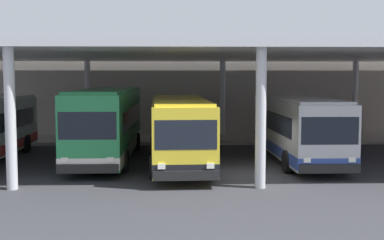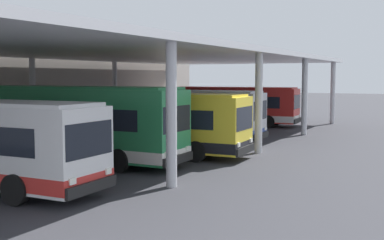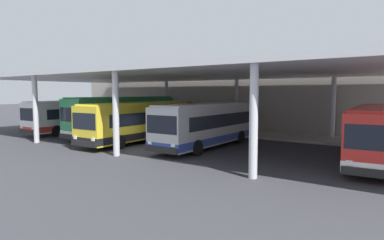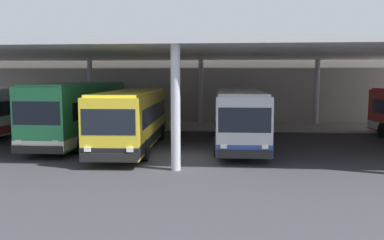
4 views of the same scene
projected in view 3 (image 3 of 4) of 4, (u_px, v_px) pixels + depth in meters
name	position (u px, v px, depth m)	size (l,w,h in m)	color
ground_plane	(144.00, 150.00, 22.49)	(200.00, 200.00, 0.00)	#333338
platform_kerb	(228.00, 132.00, 32.03)	(42.00, 4.50, 0.18)	#A39E93
station_building_facade	(243.00, 99.00, 34.40)	(48.00, 1.60, 6.49)	#ADA399
canopy_shelter	(191.00, 76.00, 26.51)	(40.00, 17.00, 5.55)	silver
bus_nearest_bay	(78.00, 116.00, 32.69)	(2.85, 10.57, 3.17)	white
bus_second_bay	(124.00, 116.00, 29.67)	(2.75, 11.34, 3.57)	#28844C
bus_middle_bay	(137.00, 121.00, 26.03)	(3.04, 10.63, 3.17)	yellow
bus_far_bay	(208.00, 124.00, 23.66)	(2.82, 10.56, 3.17)	#B7B7BC
bus_departing	(378.00, 134.00, 18.19)	(3.27, 10.68, 3.17)	red
bench_waiting	(173.00, 122.00, 36.03)	(1.80, 0.45, 0.92)	#4C515B
trash_bin	(147.00, 121.00, 38.23)	(0.52, 0.52, 0.98)	maroon
banner_sign	(189.00, 112.00, 33.57)	(0.70, 0.12, 3.20)	#B2B2B7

